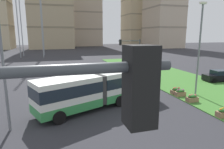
{
  "coord_description": "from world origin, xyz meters",
  "views": [
    {
      "loc": [
        -5.37,
        -4.71,
        6.37
      ],
      "look_at": [
        0.45,
        15.16,
        2.2
      ],
      "focal_mm": 31.88,
      "sensor_mm": 36.0,
      "label": 1
    }
  ],
  "objects_px": {
    "flower_planter_2": "(223,112)",
    "apartment_tower_east": "(139,1)",
    "streetlight_left": "(2,53)",
    "apartment_tower_centre": "(84,6)",
    "flower_planter_4": "(180,93)",
    "apartment_tower_westcentre": "(50,8)",
    "streetlight_median": "(199,46)",
    "car_black_sedan": "(220,76)",
    "articulated_bus": "(101,88)",
    "flower_planter_5": "(176,91)",
    "flower_planter_3": "(192,98)",
    "traffic_light_far_right": "(133,52)"
  },
  "relations": [
    {
      "from": "flower_planter_2",
      "to": "apartment_tower_east",
      "type": "xyz_separation_m",
      "value": [
        37.85,
        102.97,
        25.58
      ]
    },
    {
      "from": "flower_planter_2",
      "to": "streetlight_left",
      "type": "bearing_deg",
      "value": 171.32
    },
    {
      "from": "apartment_tower_centre",
      "to": "flower_planter_4",
      "type": "bearing_deg",
      "value": -93.04
    },
    {
      "from": "flower_planter_4",
      "to": "apartment_tower_westcentre",
      "type": "xyz_separation_m",
      "value": [
        -12.82,
        82.25,
        17.86
      ]
    },
    {
      "from": "apartment_tower_centre",
      "to": "streetlight_median",
      "type": "bearing_deg",
      "value": -91.95
    },
    {
      "from": "streetlight_median",
      "to": "apartment_tower_east",
      "type": "xyz_separation_m",
      "value": [
        35.95,
        97.39,
        20.81
      ]
    },
    {
      "from": "streetlight_median",
      "to": "apartment_tower_westcentre",
      "type": "height_order",
      "value": "apartment_tower_westcentre"
    },
    {
      "from": "car_black_sedan",
      "to": "apartment_tower_centre",
      "type": "bearing_deg",
      "value": 92.46
    },
    {
      "from": "streetlight_median",
      "to": "car_black_sedan",
      "type": "bearing_deg",
      "value": 30.41
    },
    {
      "from": "articulated_bus",
      "to": "flower_planter_5",
      "type": "distance_m",
      "value": 8.71
    },
    {
      "from": "streetlight_median",
      "to": "apartment_tower_centre",
      "type": "xyz_separation_m",
      "value": [
        3.42,
        100.21,
        17.19
      ]
    },
    {
      "from": "articulated_bus",
      "to": "car_black_sedan",
      "type": "relative_size",
      "value": 2.6
    },
    {
      "from": "flower_planter_3",
      "to": "traffic_light_far_right",
      "type": "distance_m",
      "value": 12.11
    },
    {
      "from": "articulated_bus",
      "to": "apartment_tower_east",
      "type": "xyz_separation_m",
      "value": [
        46.41,
        97.69,
        24.36
      ]
    },
    {
      "from": "streetlight_median",
      "to": "flower_planter_3",
      "type": "bearing_deg",
      "value": -135.09
    },
    {
      "from": "apartment_tower_westcentre",
      "to": "streetlight_median",
      "type": "bearing_deg",
      "value": -79.86
    },
    {
      "from": "traffic_light_far_right",
      "to": "streetlight_median",
      "type": "bearing_deg",
      "value": -70.56
    },
    {
      "from": "flower_planter_2",
      "to": "streetlight_median",
      "type": "relative_size",
      "value": 0.12
    },
    {
      "from": "flower_planter_5",
      "to": "streetlight_left",
      "type": "bearing_deg",
      "value": -165.77
    },
    {
      "from": "apartment_tower_centre",
      "to": "apartment_tower_east",
      "type": "xyz_separation_m",
      "value": [
        32.53,
        -2.82,
        3.62
      ]
    },
    {
      "from": "articulated_bus",
      "to": "apartment_tower_westcentre",
      "type": "xyz_separation_m",
      "value": [
        -4.26,
        82.56,
        16.63
      ]
    },
    {
      "from": "articulated_bus",
      "to": "flower_planter_3",
      "type": "distance_m",
      "value": 8.79
    },
    {
      "from": "car_black_sedan",
      "to": "streetlight_left",
      "type": "bearing_deg",
      "value": -163.01
    },
    {
      "from": "flower_planter_4",
      "to": "flower_planter_5",
      "type": "xyz_separation_m",
      "value": [
        0.0,
        0.73,
        0.0
      ]
    },
    {
      "from": "flower_planter_3",
      "to": "apartment_tower_east",
      "type": "bearing_deg",
      "value": 69.13
    },
    {
      "from": "flower_planter_3",
      "to": "apartment_tower_westcentre",
      "type": "distance_m",
      "value": 86.98
    },
    {
      "from": "flower_planter_4",
      "to": "apartment_tower_east",
      "type": "distance_m",
      "value": 107.57
    },
    {
      "from": "car_black_sedan",
      "to": "streetlight_left",
      "type": "relative_size",
      "value": 0.48
    },
    {
      "from": "traffic_light_far_right",
      "to": "streetlight_median",
      "type": "xyz_separation_m",
      "value": [
        3.39,
        -9.6,
        1.29
      ]
    },
    {
      "from": "apartment_tower_westcentre",
      "to": "apartment_tower_centre",
      "type": "distance_m",
      "value": 25.85
    },
    {
      "from": "apartment_tower_westcentre",
      "to": "apartment_tower_east",
      "type": "xyz_separation_m",
      "value": [
        50.67,
        15.13,
        7.73
      ]
    },
    {
      "from": "apartment_tower_westcentre",
      "to": "flower_planter_4",
      "type": "bearing_deg",
      "value": -81.14
    },
    {
      "from": "flower_planter_5",
      "to": "apartment_tower_east",
      "type": "bearing_deg",
      "value": 68.61
    },
    {
      "from": "car_black_sedan",
      "to": "flower_planter_2",
      "type": "xyz_separation_m",
      "value": [
        -9.44,
        -10.0,
        -0.33
      ]
    },
    {
      "from": "traffic_light_far_right",
      "to": "apartment_tower_centre",
      "type": "relative_size",
      "value": 0.13
    },
    {
      "from": "articulated_bus",
      "to": "flower_planter_3",
      "type": "bearing_deg",
      "value": -10.56
    },
    {
      "from": "articulated_bus",
      "to": "streetlight_median",
      "type": "relative_size",
      "value": 1.25
    },
    {
      "from": "traffic_light_far_right",
      "to": "streetlight_median",
      "type": "distance_m",
      "value": 10.27
    },
    {
      "from": "flower_planter_5",
      "to": "streetlight_median",
      "type": "height_order",
      "value": "streetlight_median"
    },
    {
      "from": "flower_planter_5",
      "to": "apartment_tower_centre",
      "type": "xyz_separation_m",
      "value": [
        5.32,
        99.48,
        21.96
      ]
    },
    {
      "from": "flower_planter_3",
      "to": "apartment_tower_centre",
      "type": "bearing_deg",
      "value": 87.02
    },
    {
      "from": "flower_planter_3",
      "to": "apartment_tower_westcentre",
      "type": "xyz_separation_m",
      "value": [
        -12.82,
        84.15,
        17.86
      ]
    },
    {
      "from": "apartment_tower_centre",
      "to": "apartment_tower_westcentre",
      "type": "bearing_deg",
      "value": -135.28
    },
    {
      "from": "car_black_sedan",
      "to": "flower_planter_4",
      "type": "height_order",
      "value": "car_black_sedan"
    },
    {
      "from": "articulated_bus",
      "to": "streetlight_median",
      "type": "bearing_deg",
      "value": 1.64
    },
    {
      "from": "flower_planter_3",
      "to": "flower_planter_2",
      "type": "bearing_deg",
      "value": -90.0
    },
    {
      "from": "flower_planter_2",
      "to": "streetlight_left",
      "type": "height_order",
      "value": "streetlight_left"
    },
    {
      "from": "streetlight_left",
      "to": "apartment_tower_westcentre",
      "type": "distance_m",
      "value": 86.5
    },
    {
      "from": "apartment_tower_east",
      "to": "traffic_light_far_right",
      "type": "bearing_deg",
      "value": -114.14
    },
    {
      "from": "flower_planter_4",
      "to": "flower_planter_5",
      "type": "bearing_deg",
      "value": 90.0
    }
  ]
}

